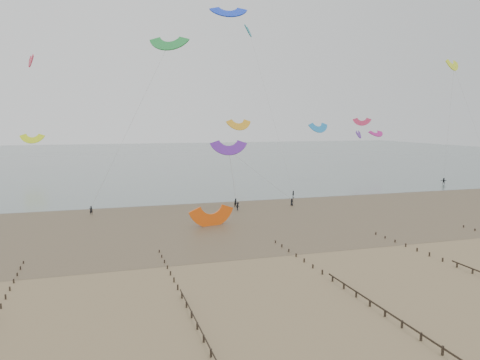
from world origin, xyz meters
name	(u,v)px	position (x,y,z in m)	size (l,w,h in m)	color
ground	(281,268)	(0.00, 0.00, 0.00)	(500.00, 500.00, 0.00)	brown
sea_and_shore	(195,218)	(-4.08, 34.40, 0.01)	(500.00, 665.00, 0.03)	#475654
groynes	(398,321)	(4.00, -19.05, 0.47)	(72.16, 50.16, 1.00)	black
kitesurfer_lead	(91,210)	(-23.59, 43.84, 0.90)	(0.65, 0.43, 1.80)	black
kitesurfers	(353,193)	(39.37, 48.57, 0.90)	(77.64, 23.03, 1.87)	black
grounded_kite	(212,226)	(-2.56, 26.67, 0.00)	(7.41, 3.88, 5.64)	#FD5A10
kites_airborne	(110,108)	(-17.37, 97.83, 22.99)	(237.45, 126.83, 41.22)	teal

